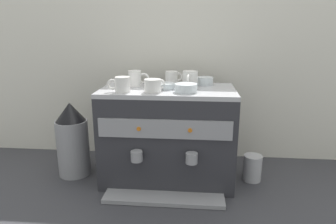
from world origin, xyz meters
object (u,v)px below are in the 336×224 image
object	(u,v)px
coffee_grinder	(73,140)
milk_pitcher	(252,168)
ceramic_bowl_0	(165,86)
espresso_machine	(168,135)
ceramic_cup_0	(172,78)
ceramic_cup_2	(153,86)
ceramic_cup_4	(122,85)
ceramic_bowl_2	(205,81)
ceramic_cup_3	(136,78)
ceramic_bowl_1	(186,88)
ceramic_cup_1	(190,79)

from	to	relation	value
coffee_grinder	milk_pitcher	xyz separation A→B (m)	(0.98, 0.01, -0.13)
ceramic_bowl_0	espresso_machine	bearing A→B (deg)	50.84
ceramic_cup_0	ceramic_cup_2	size ratio (longest dim) A/B	0.93
espresso_machine	ceramic_cup_4	distance (m)	0.37
espresso_machine	ceramic_bowl_2	size ratio (longest dim) A/B	7.44
ceramic_cup_3	ceramic_cup_0	bearing A→B (deg)	24.72
ceramic_cup_0	milk_pitcher	xyz separation A→B (m)	(0.44, -0.11, -0.47)
ceramic_bowl_1	milk_pitcher	size ratio (longest dim) A/B	0.77
ceramic_cup_3	ceramic_cup_4	xyz separation A→B (m)	(-0.04, -0.16, -0.00)
ceramic_cup_4	ceramic_cup_1	bearing A→B (deg)	26.91
ceramic_bowl_1	ceramic_bowl_2	bearing A→B (deg)	64.74
ceramic_cup_0	coffee_grinder	distance (m)	0.65
ceramic_cup_2	milk_pitcher	size ratio (longest dim) A/B	0.71
ceramic_cup_2	ceramic_bowl_2	world-z (taller)	ceramic_cup_2
ceramic_cup_2	ceramic_cup_3	size ratio (longest dim) A/B	0.92
ceramic_cup_2	ceramic_cup_4	distance (m)	0.15
ceramic_cup_4	coffee_grinder	xyz separation A→B (m)	(-0.32, 0.12, -0.34)
ceramic_cup_0	milk_pitcher	distance (m)	0.65
ceramic_cup_4	coffee_grinder	world-z (taller)	ceramic_cup_4
coffee_grinder	ceramic_cup_0	bearing A→B (deg)	12.56
espresso_machine	ceramic_cup_3	distance (m)	0.34
ceramic_bowl_2	milk_pitcher	size ratio (longest dim) A/B	0.64
ceramic_cup_1	coffee_grinder	bearing A→B (deg)	-176.19
ceramic_bowl_1	ceramic_bowl_2	size ratio (longest dim) A/B	1.20
ceramic_cup_3	ceramic_bowl_0	world-z (taller)	ceramic_cup_3
ceramic_cup_2	ceramic_bowl_1	size ratio (longest dim) A/B	0.92
ceramic_bowl_1	ceramic_cup_3	bearing A→B (deg)	154.46
ceramic_cup_0	milk_pitcher	bearing A→B (deg)	-14.27
ceramic_cup_1	ceramic_cup_3	bearing A→B (deg)	-178.47
ceramic_cup_1	ceramic_cup_4	size ratio (longest dim) A/B	1.12
ceramic_cup_1	espresso_machine	bearing A→B (deg)	-154.96
ceramic_bowl_1	coffee_grinder	world-z (taller)	ceramic_bowl_1
milk_pitcher	ceramic_cup_3	bearing A→B (deg)	177.48
ceramic_bowl_2	coffee_grinder	world-z (taller)	ceramic_bowl_2
ceramic_cup_2	ceramic_cup_3	distance (m)	0.18
ceramic_cup_3	coffee_grinder	size ratio (longest dim) A/B	0.27
ceramic_bowl_2	ceramic_cup_0	bearing A→B (deg)	175.86
ceramic_cup_2	ceramic_bowl_0	distance (m)	0.10
espresso_machine	ceramic_bowl_2	world-z (taller)	ceramic_bowl_2
ceramic_cup_1	ceramic_bowl_2	bearing A→B (deg)	39.64
ceramic_cup_3	milk_pitcher	distance (m)	0.79
ceramic_cup_0	ceramic_bowl_0	bearing A→B (deg)	-99.08
ceramic_cup_4	coffee_grinder	distance (m)	0.48
ceramic_cup_3	coffee_grinder	xyz separation A→B (m)	(-0.35, -0.03, -0.34)
ceramic_bowl_0	ceramic_bowl_2	world-z (taller)	ceramic_bowl_2
ceramic_bowl_2	espresso_machine	bearing A→B (deg)	-148.30
milk_pitcher	ceramic_cup_2	bearing A→B (deg)	-167.74
ceramic_bowl_0	milk_pitcher	size ratio (longest dim) A/B	0.67
ceramic_cup_1	milk_pitcher	bearing A→B (deg)	-5.83
ceramic_bowl_0	milk_pitcher	distance (m)	0.65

